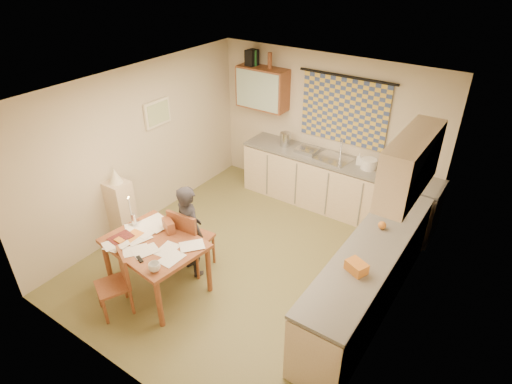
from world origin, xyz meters
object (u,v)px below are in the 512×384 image
Objects in this scene: counter_right at (368,278)px; stove at (332,330)px; dining_table at (158,265)px; counter_back at (335,185)px; chair_far at (193,249)px; person at (190,231)px; shelf_stand at (122,212)px.

counter_right reaches higher than stove.
counter_right is 2.28× the size of dining_table.
counter_back is 3.66× the size of stove.
counter_right is at bearing 34.19° from dining_table.
chair_far reaches higher than stove.
dining_table is (-2.35, -0.24, -0.07)m from stove.
person reaches higher than dining_table.
stove is at bearing -65.20° from counter_back.
chair_far reaches higher than dining_table.
counter_right is 2.97× the size of chair_far.
chair_far is 1.31m from shelf_stand.
chair_far is (-0.95, -2.49, -0.14)m from counter_back.
counter_back is at bearing -91.28° from person.
person is (-0.91, -2.54, 0.22)m from counter_back.
person is (0.14, 0.51, 0.29)m from dining_table.
counter_right is 2.34m from person.
person is 1.34× the size of shelf_stand.
chair_far is (-2.25, 0.33, -0.14)m from stove.
chair_far reaches higher than counter_right.
shelf_stand reaches higher than stove.
stove is 0.70× the size of dining_table.
dining_table is 0.60m from person.
person reaches higher than counter_right.
shelf_stand is (-1.29, -0.11, 0.20)m from chair_far.
dining_table is at bearing -152.59° from counter_right.
dining_table is (-2.35, -1.22, -0.07)m from counter_right.
counter_right is 2.19× the size of person.
person is at bearing -109.77° from counter_back.
shelf_stand is at bearing 165.69° from dining_table.
dining_table is 0.58m from chair_far.
dining_table is (-1.05, -3.05, -0.07)m from counter_back.
stove is at bearing -168.55° from person.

